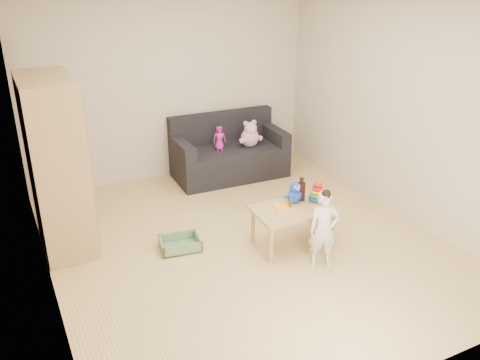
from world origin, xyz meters
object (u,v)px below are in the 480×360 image
sofa (230,162)px  toddler (324,230)px  wardrobe (57,165)px  play_table (293,227)px

sofa → toddler: (-0.17, -2.51, 0.18)m
sofa → toddler: size_ratio=1.97×
wardrobe → play_table: bearing=-27.8°
wardrobe → toddler: (2.23, -1.60, -0.52)m
sofa → play_table: 2.06m
play_table → sofa: bearing=83.7°
wardrobe → play_table: (2.17, -1.14, -0.69)m
wardrobe → toddler: size_ratio=2.31×
sofa → toddler: 2.52m
sofa → play_table: bearing=-94.1°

